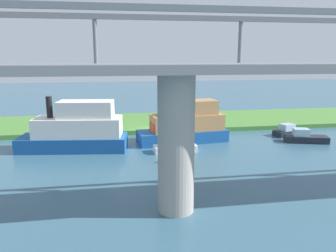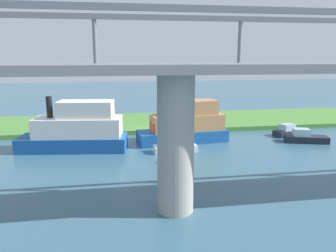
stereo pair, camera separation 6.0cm
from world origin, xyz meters
name	(u,v)px [view 1 (the left image)]	position (x,y,z in m)	size (l,w,h in m)	color
ground_plane	(151,134)	(0.00, 0.00, 0.00)	(160.00, 160.00, 0.00)	#386075
grassy_bank	(146,122)	(0.00, -6.00, 0.25)	(80.00, 12.00, 0.50)	#4C8438
bridge_pylon	(176,145)	(0.74, 19.50, 4.02)	(2.10, 2.10, 8.05)	#9E998E
bridge_span	(176,64)	(0.74, 19.49, 8.55)	(61.02, 4.30, 3.25)	slate
person_on_bank	(116,121)	(3.94, -2.82, 1.20)	(0.49, 0.49, 1.39)	#2D334C
mooring_post	(165,123)	(-1.93, -1.97, 0.89)	(0.20, 0.20, 0.77)	brown
skiff_small	(76,130)	(7.79, 5.18, 1.94)	(10.58, 4.69, 5.23)	#195199
motorboat_red	(305,137)	(-15.68, 6.17, 0.52)	(4.61, 2.73, 1.45)	#1E232D
riverboat_paddlewheel	(290,131)	(-15.66, 3.09, 0.49)	(4.33, 2.47, 1.36)	#1E232D
motorboat_white	(174,147)	(-1.36, 7.47, 0.48)	(4.15, 1.71, 1.35)	white
pontoon_yellow	(185,125)	(-3.25, 3.82, 1.78)	(9.69, 4.20, 4.80)	#195199
marker_buoy	(163,160)	(0.11, 10.53, 0.25)	(0.50, 0.50, 0.50)	orange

